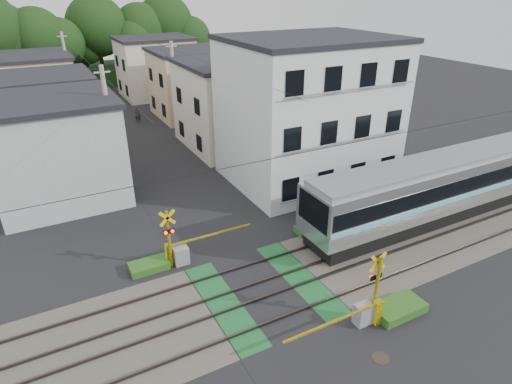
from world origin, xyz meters
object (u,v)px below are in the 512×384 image
crossing_signal_far (179,251)px  apartment_block (308,111)px  pedestrian (138,114)px  crossing_signal_near (367,309)px  manhole_cover (381,358)px

crossing_signal_far → apartment_block: (11.09, 5.84, 3.94)m
apartment_block → pedestrian: apartment_block is taller
crossing_signal_near → pedestrian: (-1.08, 31.52, 0.09)m
pedestrian → manhole_cover: 33.18m
crossing_signal_near → manhole_cover: bearing=-112.6°
apartment_block → manhole_cover: apartment_block is taller
crossing_signal_near → apartment_block: apartment_block is taller
crossing_signal_near → pedestrian: size_ratio=2.96×
pedestrian → manhole_cover: (0.39, -33.17, -0.79)m
crossing_signal_far → manhole_cover: (4.48, -8.96, -0.70)m
crossing_signal_far → pedestrian: 24.55m
crossing_signal_far → apartment_block: size_ratio=0.46×
apartment_block → crossing_signal_near: bearing=-114.2°
crossing_signal_far → apartment_block: bearing=27.8°
crossing_signal_near → apartment_block: size_ratio=0.46×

